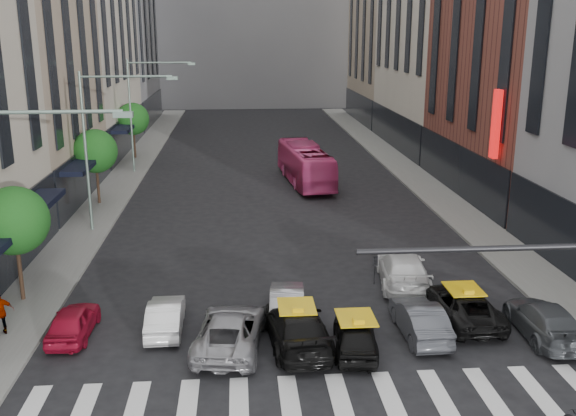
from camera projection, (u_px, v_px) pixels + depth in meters
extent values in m
cube|color=slate|center=(115.00, 190.00, 46.79)|extent=(3.00, 96.00, 0.15)
cube|color=slate|center=(424.00, 184.00, 48.53)|extent=(3.00, 96.00, 0.15)
cube|color=tan|center=(9.00, 19.00, 41.27)|extent=(8.00, 16.00, 24.00)
cube|color=brown|center=(528.00, 4.00, 42.62)|extent=(8.00, 18.00, 26.00)
cube|color=tan|center=(394.00, 8.00, 78.86)|extent=(8.00, 18.00, 28.00)
cylinder|color=black|center=(19.00, 264.00, 27.11)|extent=(0.18, 0.18, 3.15)
sphere|color=#124213|center=(14.00, 221.00, 26.59)|extent=(2.88, 2.88, 2.88)
cylinder|color=black|center=(98.00, 180.00, 42.48)|extent=(0.18, 0.18, 3.15)
sphere|color=#124213|center=(95.00, 151.00, 41.97)|extent=(2.88, 2.88, 2.88)
cylinder|color=black|center=(134.00, 140.00, 57.85)|extent=(0.18, 0.18, 3.15)
sphere|color=#124213|center=(133.00, 119.00, 57.34)|extent=(2.88, 2.88, 2.88)
cylinder|color=gray|center=(40.00, 112.00, 19.69)|extent=(5.00, 0.12, 0.12)
cube|color=gray|center=(123.00, 115.00, 19.91)|extent=(0.60, 0.25, 0.18)
cylinder|color=gray|center=(86.00, 153.00, 36.00)|extent=(0.16, 0.16, 9.00)
cylinder|color=gray|center=(126.00, 77.00, 35.07)|extent=(5.00, 0.12, 0.12)
cube|color=gray|center=(172.00, 78.00, 35.28)|extent=(0.60, 0.25, 0.18)
cylinder|color=gray|center=(131.00, 116.00, 51.37)|extent=(0.16, 0.16, 9.00)
cylinder|color=gray|center=(159.00, 63.00, 50.44)|extent=(5.00, 0.12, 0.12)
cube|color=gray|center=(191.00, 64.00, 50.65)|extent=(0.60, 0.25, 0.18)
cylinder|color=black|center=(545.00, 247.00, 16.76)|extent=(10.00, 0.16, 0.16)
imported|color=black|center=(375.00, 270.00, 16.56)|extent=(0.13, 0.16, 0.80)
cube|color=red|center=(496.00, 124.00, 37.42)|extent=(0.30, 0.70, 4.00)
imported|color=maroon|center=(73.00, 321.00, 24.33)|extent=(1.54, 3.65, 1.23)
imported|color=silver|center=(166.00, 316.00, 24.83)|extent=(1.37, 3.76, 1.23)
imported|color=gray|center=(230.00, 330.00, 23.45)|extent=(2.95, 5.24, 1.38)
imported|color=black|center=(296.00, 326.00, 23.66)|extent=(2.58, 5.38, 1.51)
imported|color=black|center=(355.00, 335.00, 23.17)|extent=(2.01, 4.00, 1.31)
imported|color=#3D3F44|center=(420.00, 319.00, 24.38)|extent=(1.53, 4.12, 1.35)
imported|color=black|center=(463.00, 305.00, 25.65)|extent=(2.27, 4.85, 1.34)
imported|color=#44484D|center=(544.00, 320.00, 24.30)|extent=(2.06, 4.71, 1.35)
imported|color=#9FA0A5|center=(287.00, 301.00, 26.15)|extent=(1.65, 3.99, 1.28)
imported|color=white|center=(403.00, 269.00, 29.22)|extent=(2.77, 5.47, 1.52)
imported|color=#DF4185|center=(305.00, 164.00, 48.71)|extent=(3.54, 10.76, 2.94)
imported|color=gray|center=(0.00, 313.00, 24.11)|extent=(1.11, 0.90, 1.76)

